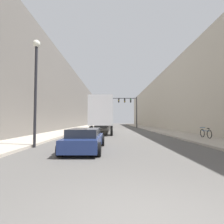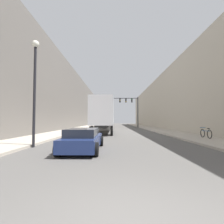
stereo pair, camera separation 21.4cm
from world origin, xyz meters
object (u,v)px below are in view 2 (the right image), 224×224
semi_truck (104,115)px  street_lamp (35,78)px  sedan_car (83,139)px  traffic_signal_gantry (132,106)px  parked_bicycle (206,133)px

semi_truck → street_lamp: street_lamp is taller
sedan_car → street_lamp: bearing=162.1°
sedan_car → traffic_signal_gantry: traffic_signal_gantry is taller
sedan_car → street_lamp: 4.95m
semi_truck → traffic_signal_gantry: bearing=71.1°
street_lamp → semi_truck: bearing=75.4°
sedan_car → semi_truck: bearing=88.8°
street_lamp → parked_bicycle: street_lamp is taller
traffic_signal_gantry → parked_bicycle: bearing=-81.6°
traffic_signal_gantry → street_lamp: 30.54m
sedan_car → parked_bicycle: (9.38, 5.28, -0.05)m
semi_truck → sedan_car: bearing=-91.2°
sedan_car → street_lamp: size_ratio=0.70×
semi_truck → parked_bicycle: (9.08, -9.12, -1.84)m
semi_truck → parked_bicycle: semi_truck is taller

